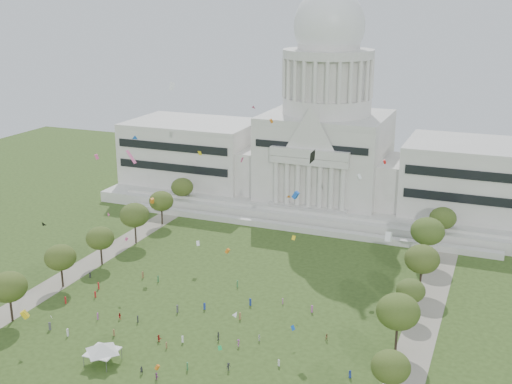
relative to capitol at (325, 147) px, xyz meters
The scene contains 29 objects.
ground 115.76m from the capitol, 90.00° to the right, with size 400.00×400.00×0.00m, color #2F4519.
capitol is the anchor object (origin of this frame).
path_left 98.93m from the capitol, 119.87° to the right, with size 8.00×160.00×0.04m, color gray.
path_right 98.93m from the capitol, 60.13° to the right, with size 8.00×160.00×0.04m, color gray.
row_tree_l_1 125.32m from the capitol, 110.71° to the right, with size 8.86×8.86×12.59m.
row_tree_r_1 125.12m from the capitol, 68.16° to the right, with size 7.58×7.58×10.78m.
row_tree_l_2 107.19m from the capitol, 115.07° to the right, with size 8.42×8.42×11.97m.
row_tree_r_2 106.56m from the capitol, 65.33° to the right, with size 9.55×9.55×13.58m.
row_tree_l_3 92.14m from the capitol, 118.96° to the right, with size 8.12×8.12×11.55m.
row_tree_r_3 91.98m from the capitol, 60.70° to the right, with size 7.01×7.01×9.98m.
row_tree_l_4 76.50m from the capitol, 125.78° to the right, with size 9.29×9.29×13.21m.
row_tree_r_4 78.81m from the capitol, 54.84° to the right, with size 9.19×9.19×13.06m.
row_tree_l_5 63.64m from the capitol, 136.72° to the right, with size 8.33×8.33×11.85m.
row_tree_r_5 62.67m from the capitol, 44.94° to the right, with size 9.82×9.82×13.96m.
row_tree_l_6 54.69m from the capitol, 152.45° to the right, with size 8.19×8.19×11.64m.
row_tree_r_6 54.32m from the capitol, 28.99° to the right, with size 8.42×8.42×11.97m.
event_tent 126.10m from the capitol, 95.96° to the right, with size 8.78×8.78×4.76m.
person_0 118.17m from the capitol, 71.25° to the right, with size 0.84×0.54×1.71m, color navy.
person_2 103.75m from the capitol, 73.49° to the right, with size 0.82×0.51×1.70m, color olive.
person_3 109.88m from the capitol, 84.03° to the right, with size 1.12×0.58×1.74m, color #994C8C.
person_4 108.59m from the capitol, 86.83° to the right, with size 1.19×0.65×2.03m, color #4C4C51.
person_5 114.12m from the capitol, 93.25° to the right, with size 1.55×0.61×1.68m, color #B21E1E.
person_7 126.54m from the capitol, 91.41° to the right, with size 0.64×0.47×1.76m, color #26262B.
person_8 110.24m from the capitol, 100.94° to the right, with size 0.81×0.50×1.67m, color #B21E1E.
person_9 119.49m from the capitol, 83.59° to the right, with size 1.13×0.58×1.75m, color #26262B.
person_10 106.39m from the capitol, 81.93° to the right, with size 0.93×0.51×1.58m, color silver.
person_11 127.16m from the capitol, 89.60° to the right, with size 1.47×0.58×1.58m, color #994C8C.
distant_crowd 102.05m from the capitol, 97.45° to the right, with size 64.45×41.35×1.94m.
kite_swarm 105.41m from the capitol, 88.33° to the right, with size 90.50×94.22×53.13m.
Camera 1 is at (62.13, -110.10, 74.41)m, focal length 45.00 mm.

